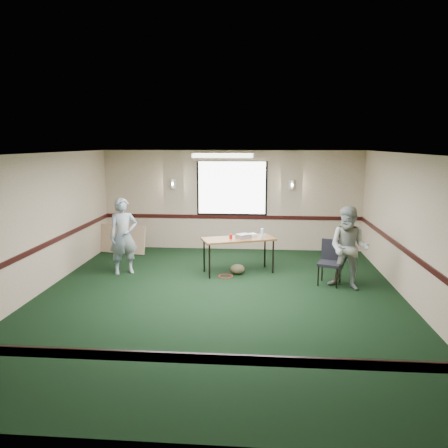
# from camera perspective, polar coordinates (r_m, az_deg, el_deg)

# --- Properties ---
(ground) EXTENTS (8.00, 8.00, 0.00)m
(ground) POSITION_cam_1_polar(r_m,az_deg,el_deg) (8.30, -0.72, -9.83)
(ground) COLOR black
(ground) RESTS_ON ground
(room_shell) EXTENTS (8.00, 8.02, 8.00)m
(room_shell) POSITION_cam_1_polar(r_m,az_deg,el_deg) (9.98, 0.38, 3.01)
(room_shell) COLOR tan
(room_shell) RESTS_ON ground
(folding_table) EXTENTS (1.72, 1.15, 0.80)m
(folding_table) POSITION_cam_1_polar(r_m,az_deg,el_deg) (9.76, 1.91, -2.19)
(folding_table) COLOR #563118
(folding_table) RESTS_ON ground
(projector) EXTENTS (0.37, 0.36, 0.09)m
(projector) POSITION_cam_1_polar(r_m,az_deg,el_deg) (9.73, 2.54, -1.59)
(projector) COLOR gray
(projector) RESTS_ON folding_table
(game_console) EXTENTS (0.28, 0.27, 0.05)m
(game_console) POSITION_cam_1_polar(r_m,az_deg,el_deg) (9.98, 3.62, -1.42)
(game_console) COLOR silver
(game_console) RESTS_ON folding_table
(red_cup) EXTENTS (0.07, 0.07, 0.11)m
(red_cup) POSITION_cam_1_polar(r_m,az_deg,el_deg) (9.66, 0.89, -1.64)
(red_cup) COLOR #AD160B
(red_cup) RESTS_ON folding_table
(water_bottle) EXTENTS (0.06, 0.06, 0.21)m
(water_bottle) POSITION_cam_1_polar(r_m,az_deg,el_deg) (9.81, 5.00, -1.18)
(water_bottle) COLOR #9BC3FF
(water_bottle) RESTS_ON folding_table
(duffel_bag) EXTENTS (0.38, 0.32, 0.23)m
(duffel_bag) POSITION_cam_1_polar(r_m,az_deg,el_deg) (9.78, 1.78, -5.93)
(duffel_bag) COLOR #413D25
(duffel_bag) RESTS_ON ground
(cable_coil) EXTENTS (0.32, 0.32, 0.02)m
(cable_coil) POSITION_cam_1_polar(r_m,az_deg,el_deg) (9.65, 0.21, -6.83)
(cable_coil) COLOR red
(cable_coil) RESTS_ON ground
(folded_table) EXTENTS (1.49, 0.49, 0.76)m
(folded_table) POSITION_cam_1_polar(r_m,az_deg,el_deg) (11.95, -13.49, -1.88)
(folded_table) COLOR #9F7E62
(folded_table) RESTS_ON ground
(conference_chair) EXTENTS (0.58, 0.59, 0.92)m
(conference_chair) POSITION_cam_1_polar(r_m,az_deg,el_deg) (9.32, 13.78, -4.39)
(conference_chair) COLOR black
(conference_chair) RESTS_ON ground
(person_left) EXTENTS (0.74, 0.64, 1.71)m
(person_left) POSITION_cam_1_polar(r_m,az_deg,el_deg) (9.94, -13.00, -1.55)
(person_left) COLOR #456899
(person_left) RESTS_ON ground
(person_right) EXTENTS (1.00, 0.92, 1.66)m
(person_right) POSITION_cam_1_polar(r_m,az_deg,el_deg) (9.02, 16.00, -3.05)
(person_right) COLOR #7090AF
(person_right) RESTS_ON ground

